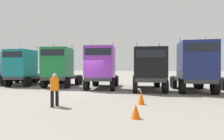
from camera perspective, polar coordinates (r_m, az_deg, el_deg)
name	(u,v)px	position (r m, az deg, el deg)	size (l,w,h in m)	color
ground	(86,92)	(14.06, -8.40, -7.05)	(200.00, 200.00, 0.00)	gray
semi_truck_silver	(6,68)	(23.75, -30.91, 0.58)	(2.63, 6.15, 4.21)	#333338
semi_truck_teal	(24,68)	(20.73, -26.40, 0.68)	(3.26, 6.00, 4.31)	#333338
semi_truck_green	(60,67)	(18.07, -16.46, 0.91)	(3.68, 6.07, 4.38)	#333338
semi_truck_purple	(101,67)	(15.84, -3.40, 0.87)	(3.69, 6.27, 4.31)	#333338
semi_truck_black	(148,69)	(14.78, 11.66, 0.41)	(3.71, 6.71, 4.03)	#333338
semi_truck_navy	(194,67)	(15.03, 24.98, 0.99)	(3.25, 6.11, 4.41)	#333338
visitor_in_hivis	(55,88)	(9.07, -18.00, -5.40)	(0.50, 0.50, 1.62)	black
traffic_cone_near	(141,98)	(9.36, 9.40, -8.86)	(0.36, 0.36, 0.68)	#F2590C
traffic_cone_far	(136,111)	(6.80, 7.63, -12.99)	(0.36, 0.36, 0.56)	#F2590C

